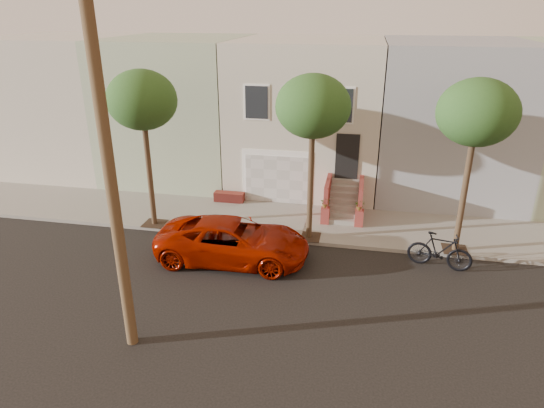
# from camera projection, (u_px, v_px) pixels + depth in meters

# --- Properties ---
(ground) EXTENTS (90.00, 90.00, 0.00)m
(ground) POSITION_uv_depth(u_px,v_px,m) (263.00, 291.00, 15.48)
(ground) COLOR black
(ground) RESTS_ON ground
(sidewalk) EXTENTS (40.00, 3.70, 0.15)m
(sidewalk) POSITION_uv_depth(u_px,v_px,m) (290.00, 222.00, 20.31)
(sidewalk) COLOR gray
(sidewalk) RESTS_ON ground
(house_row) EXTENTS (33.10, 11.70, 7.00)m
(house_row) POSITION_uv_depth(u_px,v_px,m) (309.00, 111.00, 24.23)
(house_row) COLOR #B8B09D
(house_row) RESTS_ON sidewalk
(tree_left) EXTENTS (2.70, 2.57, 6.30)m
(tree_left) POSITION_uv_depth(u_px,v_px,m) (142.00, 101.00, 17.99)
(tree_left) COLOR #2D2116
(tree_left) RESTS_ON sidewalk
(tree_mid) EXTENTS (2.70, 2.57, 6.30)m
(tree_mid) POSITION_uv_depth(u_px,v_px,m) (313.00, 108.00, 16.83)
(tree_mid) COLOR #2D2116
(tree_mid) RESTS_ON sidewalk
(tree_right) EXTENTS (2.70, 2.57, 6.30)m
(tree_right) POSITION_uv_depth(u_px,v_px,m) (477.00, 114.00, 15.85)
(tree_right) COLOR #2D2116
(tree_right) RESTS_ON sidewalk
(pickup_truck) EXTENTS (5.54, 2.68, 1.52)m
(pickup_truck) POSITION_uv_depth(u_px,v_px,m) (233.00, 241.00, 17.13)
(pickup_truck) COLOR #921100
(pickup_truck) RESTS_ON ground
(motorcycle) EXTENTS (2.28, 1.08, 1.32)m
(motorcycle) POSITION_uv_depth(u_px,v_px,m) (440.00, 251.00, 16.64)
(motorcycle) COLOR black
(motorcycle) RESTS_ON ground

